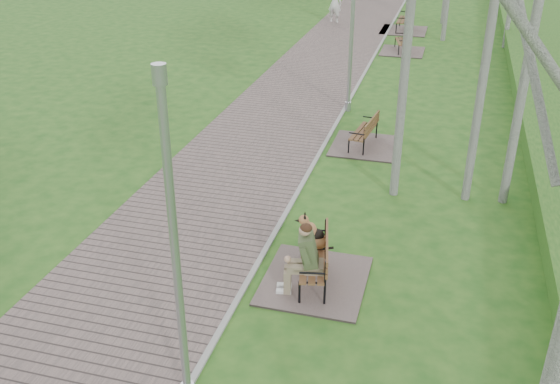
{
  "coord_description": "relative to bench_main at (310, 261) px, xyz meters",
  "views": [
    {
      "loc": [
        2.97,
        -4.54,
        6.35
      ],
      "look_at": [
        0.18,
        5.5,
        1.09
      ],
      "focal_mm": 40.0,
      "sensor_mm": 36.0,
      "label": 1
    }
  ],
  "objects": [
    {
      "name": "lamp_post_second",
      "position": [
        -0.92,
        9.12,
        1.78
      ],
      "size": [
        0.18,
        0.18,
        4.74
      ],
      "color": "#9C9FA4",
      "rests_on": "ground"
    },
    {
      "name": "bench_far",
      "position": [
        -0.39,
        20.74,
        -0.2
      ],
      "size": [
        2.05,
        2.28,
        1.26
      ],
      "color": "#665652",
      "rests_on": "ground"
    },
    {
      "name": "walkway",
      "position": [
        -2.78,
        17.17,
        -0.41
      ],
      "size": [
        3.5,
        67.0,
        0.04
      ],
      "primitive_type": "cube",
      "color": "#665652",
      "rests_on": "ground"
    },
    {
      "name": "bench_main",
      "position": [
        0.0,
        0.0,
        0.0
      ],
      "size": [
        1.78,
        1.97,
        1.55
      ],
      "color": "#665652",
      "rests_on": "ground"
    },
    {
      "name": "kerb",
      "position": [
        -1.03,
        17.17,
        -0.41
      ],
      "size": [
        0.1,
        67.0,
        0.05
      ],
      "primitive_type": "cube",
      "color": "#999993",
      "rests_on": "ground"
    },
    {
      "name": "pedestrian_near",
      "position": [
        -3.83,
        21.71,
        0.51
      ],
      "size": [
        0.77,
        0.6,
        1.88
      ],
      "primitive_type": "imported",
      "rotation": [
        0.0,
        0.0,
        2.9
      ],
      "color": "silver",
      "rests_on": "ground"
    },
    {
      "name": "bench_third",
      "position": [
        -0.06,
        16.8,
        -0.24
      ],
      "size": [
        1.71,
        1.9,
        1.05
      ],
      "color": "#665652",
      "rests_on": "ground"
    },
    {
      "name": "bench_second",
      "position": [
        -0.05,
        6.41,
        -0.25
      ],
      "size": [
        1.67,
        1.85,
        1.02
      ],
      "color": "#665652",
      "rests_on": "ground"
    },
    {
      "name": "lamp_post_near",
      "position": [
        -0.96,
        -3.13,
        1.74
      ],
      "size": [
        0.18,
        0.18,
        4.65
      ],
      "color": "#9C9FA4",
      "rests_on": "ground"
    }
  ]
}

